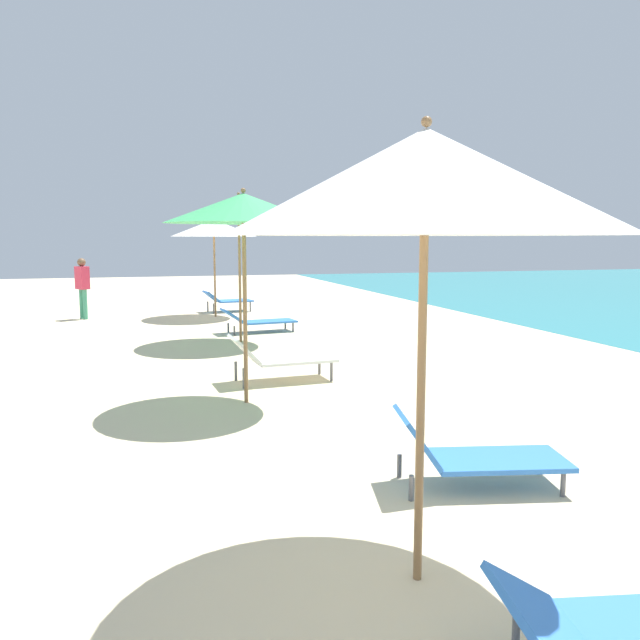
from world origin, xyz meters
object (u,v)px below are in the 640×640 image
at_px(lounger_third_inland, 639,633).
at_px(person_walking_near, 82,283).
at_px(umbrella_fifth, 239,209).
at_px(lounger_fifth_shoreside, 258,320).
at_px(lounger_farthest_shoreside, 227,300).
at_px(lounger_third_shoreside, 474,454).
at_px(umbrella_fourth, 243,209).
at_px(lounger_fourth_shoreside, 280,357).
at_px(umbrella_farthest, 214,228).
at_px(umbrella_third, 425,182).

height_order(lounger_third_inland, person_walking_near, person_walking_near).
relative_size(lounger_third_inland, umbrella_fifth, 0.48).
distance_m(lounger_fifth_shoreside, lounger_farthest_shoreside, 4.03).
relative_size(lounger_third_shoreside, person_walking_near, 0.96).
xyz_separation_m(umbrella_fifth, lounger_farthest_shoreside, (0.45, 5.22, -2.22)).
height_order(umbrella_fourth, lounger_fourth_shoreside, umbrella_fourth).
xyz_separation_m(lounger_third_inland, umbrella_farthest, (-0.20, 14.20, 1.99)).
distance_m(umbrella_third, umbrella_farthest, 13.10).
distance_m(umbrella_third, umbrella_fourth, 4.34).
height_order(lounger_third_shoreside, umbrella_fifth, umbrella_fifth).
bearing_deg(lounger_fifth_shoreside, umbrella_farthest, 92.95).
relative_size(lounger_third_shoreside, lounger_fourth_shoreside, 0.96).
relative_size(lounger_fourth_shoreside, umbrella_farthest, 0.60).
distance_m(umbrella_fourth, lounger_fourth_shoreside, 2.34).
height_order(umbrella_fourth, umbrella_fifth, umbrella_fifth).
bearing_deg(umbrella_farthest, umbrella_third, -91.55).
bearing_deg(lounger_farthest_shoreside, umbrella_third, -102.49).
bearing_deg(person_walking_near, lounger_fifth_shoreside, 106.51).
bearing_deg(umbrella_third, lounger_third_shoreside, 48.75).
bearing_deg(lounger_third_inland, umbrella_third, 127.70).
distance_m(lounger_fifth_shoreside, person_walking_near, 5.12).
height_order(umbrella_farthest, lounger_farthest_shoreside, umbrella_farthest).
height_order(lounger_fourth_shoreside, umbrella_farthest, umbrella_farthest).
bearing_deg(umbrella_farthest, lounger_farthest_shoreside, 66.46).
xyz_separation_m(umbrella_fourth, lounger_fifth_shoreside, (1.20, 5.75, -2.08)).
relative_size(umbrella_fourth, lounger_farthest_shoreside, 1.89).
relative_size(lounger_third_inland, lounger_farthest_shoreside, 1.00).
bearing_deg(umbrella_fourth, umbrella_third, -86.01).
bearing_deg(lounger_fourth_shoreside, umbrella_third, -97.68).
height_order(umbrella_third, umbrella_fifth, umbrella_fifth).
distance_m(lounger_third_shoreside, umbrella_farthest, 12.11).
height_order(umbrella_fifth, lounger_farthest_shoreside, umbrella_fifth).
bearing_deg(umbrella_fifth, lounger_fourth_shoreside, -89.95).
relative_size(umbrella_third, person_walking_near, 1.75).
height_order(umbrella_third, lounger_fourth_shoreside, umbrella_third).
relative_size(umbrella_fourth, umbrella_farthest, 1.02).
xyz_separation_m(umbrella_fourth, lounger_farthest_shoreside, (1.10, 9.78, -2.01)).
relative_size(lounger_third_shoreside, lounger_farthest_shoreside, 1.06).
height_order(lounger_third_shoreside, umbrella_fourth, umbrella_fourth).
bearing_deg(person_walking_near, umbrella_fifth, 93.57).
bearing_deg(lounger_third_inland, umbrella_fifth, 102.19).
bearing_deg(lounger_third_shoreside, lounger_third_inland, -89.49).
bearing_deg(lounger_fourth_shoreside, umbrella_fourth, -126.39).
bearing_deg(lounger_third_shoreside, umbrella_fourth, 124.79).
distance_m(umbrella_third, lounger_fourth_shoreside, 5.70).
height_order(lounger_farthest_shoreside, person_walking_near, person_walking_near).
relative_size(umbrella_farthest, person_walking_near, 1.67).
relative_size(lounger_third_shoreside, umbrella_fourth, 0.56).
xyz_separation_m(lounger_fourth_shoreside, umbrella_farthest, (0.01, 7.75, 1.90)).
xyz_separation_m(lounger_third_inland, lounger_farthest_shoreside, (0.24, 15.22, 0.08)).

